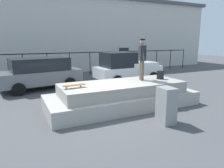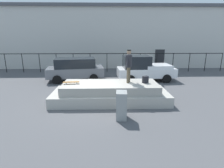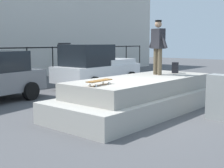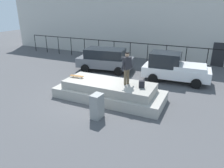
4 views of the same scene
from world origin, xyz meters
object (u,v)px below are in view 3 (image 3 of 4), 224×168
Objects in this scene: car_white_pickup_mid at (96,66)px; backpack at (175,68)px; skateboard at (100,81)px; utility_box at (220,97)px; skateboarder at (158,43)px.

backpack is at bearing -100.56° from car_white_pickup_mid.
skateboard is at bearing -135.74° from car_white_pickup_mid.
utility_box is (-2.28, -6.65, -0.35)m from car_white_pickup_mid.
car_white_pickup_mid is 7.04m from utility_box.
skateboarder reaches higher than utility_box.
skateboarder is at bearing -33.12° from backpack.
skateboard is 0.71× the size of utility_box.
skateboard is 2.30× the size of backpack.
car_white_pickup_mid is at bearing -124.28° from backpack.
utility_box is at bearing -39.82° from skateboard.
skateboarder is 1.45× the size of utility_box.
car_white_pickup_mid reaches higher than utility_box.
backpack is 0.08× the size of car_white_pickup_mid.
utility_box reaches higher than skateboard.
skateboarder is 2.74m from utility_box.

